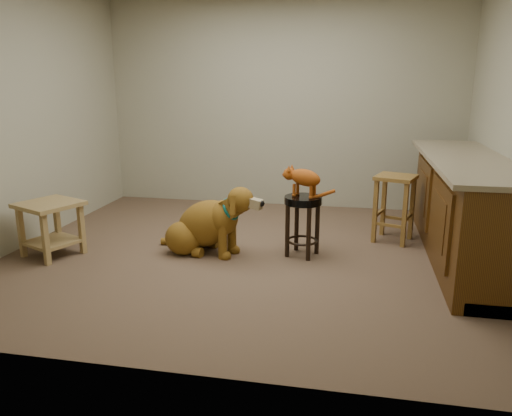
% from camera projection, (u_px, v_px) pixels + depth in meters
% --- Properties ---
extents(floor, '(4.50, 4.00, 0.01)m').
position_uv_depth(floor, '(250.00, 255.00, 4.72)').
color(floor, brown).
rests_on(floor, ground).
extents(room_shell, '(4.54, 4.04, 2.62)m').
position_uv_depth(room_shell, '(249.00, 71.00, 4.30)').
color(room_shell, '#9F9B80').
rests_on(room_shell, ground).
extents(cabinet_run, '(0.70, 2.56, 0.94)m').
position_uv_depth(cabinet_run, '(466.00, 212.00, 4.53)').
color(cabinet_run, '#502E0E').
rests_on(cabinet_run, ground).
extents(padded_stool, '(0.36, 0.36, 0.57)m').
position_uv_depth(padded_stool, '(303.00, 214.00, 4.61)').
color(padded_stool, black).
rests_on(padded_stool, ground).
extents(wood_stool, '(0.47, 0.47, 0.68)m').
position_uv_depth(wood_stool, '(394.00, 207.00, 5.04)').
color(wood_stool, brown).
rests_on(wood_stool, ground).
extents(side_table, '(0.65, 0.65, 0.51)m').
position_uv_depth(side_table, '(51.00, 221.00, 4.63)').
color(side_table, '#9A7B47').
rests_on(side_table, ground).
extents(golden_retriever, '(1.10, 0.63, 0.72)m').
position_uv_depth(golden_retriever, '(206.00, 225.00, 4.72)').
color(golden_retriever, brown).
rests_on(golden_retriever, ground).
extents(tabby_kitten, '(0.50, 0.23, 0.31)m').
position_uv_depth(tabby_kitten, '(303.00, 178.00, 4.53)').
color(tabby_kitten, '#94400E').
rests_on(tabby_kitten, padded_stool).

